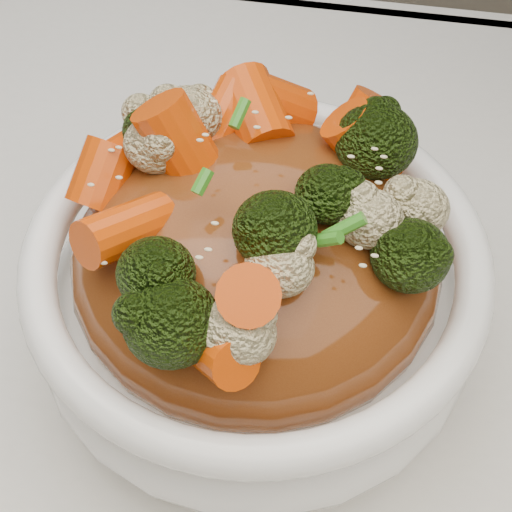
# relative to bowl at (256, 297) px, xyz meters

# --- Properties ---
(tablecloth) EXTENTS (1.20, 0.80, 0.04)m
(tablecloth) POSITION_rel_bowl_xyz_m (-0.00, -0.05, -0.07)
(tablecloth) COLOR silver
(tablecloth) RESTS_ON dining_table
(bowl) EXTENTS (0.30, 0.30, 0.09)m
(bowl) POSITION_rel_bowl_xyz_m (0.00, 0.00, 0.00)
(bowl) COLOR white
(bowl) RESTS_ON tablecloth
(sauce_base) EXTENTS (0.24, 0.24, 0.10)m
(sauce_base) POSITION_rel_bowl_xyz_m (0.00, 0.00, 0.03)
(sauce_base) COLOR #652F11
(sauce_base) RESTS_ON bowl
(carrots) EXTENTS (0.24, 0.24, 0.05)m
(carrots) POSITION_rel_bowl_xyz_m (0.00, 0.00, 0.10)
(carrots) COLOR #D54506
(carrots) RESTS_ON sauce_base
(broccoli) EXTENTS (0.24, 0.24, 0.05)m
(broccoli) POSITION_rel_bowl_xyz_m (0.00, 0.00, 0.10)
(broccoli) COLOR black
(broccoli) RESTS_ON sauce_base
(cauliflower) EXTENTS (0.24, 0.24, 0.04)m
(cauliflower) POSITION_rel_bowl_xyz_m (0.00, 0.00, 0.10)
(cauliflower) COLOR beige
(cauliflower) RESTS_ON sauce_base
(scallions) EXTENTS (0.18, 0.18, 0.02)m
(scallions) POSITION_rel_bowl_xyz_m (0.00, -0.00, 0.10)
(scallions) COLOR #32811D
(scallions) RESTS_ON sauce_base
(sesame_seeds) EXTENTS (0.21, 0.21, 0.01)m
(sesame_seeds) POSITION_rel_bowl_xyz_m (0.00, 0.00, 0.10)
(sesame_seeds) COLOR beige
(sesame_seeds) RESTS_ON sauce_base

